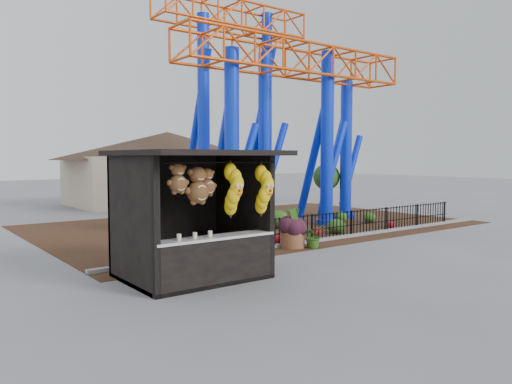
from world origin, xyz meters
TOP-DOWN VIEW (x-y plane):
  - ground at (0.00, 0.00)m, footprint 120.00×120.00m
  - mulch_bed at (4.00, 8.00)m, footprint 18.00×12.00m
  - curb at (4.00, 3.00)m, footprint 18.00×0.18m
  - prize_booth at (-3.01, 0.92)m, footprint 3.50×3.40m
  - picket_fence at (4.90, 3.00)m, footprint 12.20×0.06m
  - roller_coaster at (5.12, 8.23)m, footprint 11.00×6.37m
  - terracotta_planter at (1.63, 2.70)m, footprint 0.96×0.96m
  - planter_foliage at (1.63, 2.70)m, footprint 0.70×0.70m
  - potted_plant at (2.13, 2.23)m, footprint 0.77×0.68m
  - landscaping at (4.62, 5.46)m, footprint 7.10×3.49m
  - pavilion at (6.00, 20.00)m, footprint 15.00×15.00m

SIDE VIEW (x-z plane):
  - ground at x=0.00m, z-range 0.00..0.00m
  - mulch_bed at x=4.00m, z-range 0.00..0.02m
  - curb at x=4.00m, z-range 0.00..0.12m
  - terracotta_planter at x=1.63m, z-range 0.00..0.58m
  - landscaping at x=4.62m, z-range -0.05..0.70m
  - potted_plant at x=2.13m, z-range 0.00..0.81m
  - picket_fence at x=4.90m, z-range 0.00..1.00m
  - planter_foliage at x=1.63m, z-range 0.58..1.22m
  - prize_booth at x=-3.01m, z-range -0.03..3.09m
  - pavilion at x=6.00m, z-range 0.67..5.47m
  - roller_coaster at x=5.12m, z-range 1.03..11.85m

